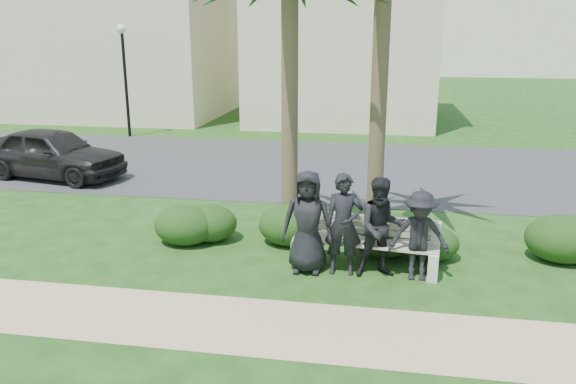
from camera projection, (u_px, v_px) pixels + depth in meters
name	position (u px, v px, depth m)	size (l,w,h in m)	color
ground	(321.00, 276.00, 9.50)	(160.00, 160.00, 0.00)	#183D11
footpath	(306.00, 330.00, 7.80)	(30.00, 1.60, 0.01)	tan
asphalt_street	(350.00, 168.00, 17.09)	(160.00, 8.00, 0.01)	#2D2D30
stucco_bldg_left	(120.00, 39.00, 27.50)	(10.40, 8.40, 7.30)	beige
stucco_bldg_right	(344.00, 40.00, 25.73)	(8.40, 8.40, 7.30)	beige
street_lamp	(124.00, 61.00, 21.53)	(0.36, 0.36, 4.29)	black
park_bench	(365.00, 246.00, 9.75)	(2.57, 0.86, 0.88)	#AFA693
man_a	(308.00, 222.00, 9.50)	(0.87, 0.57, 1.78)	black
man_b	(344.00, 225.00, 9.42)	(0.64, 0.42, 1.75)	black
man_c	(382.00, 228.00, 9.32)	(0.83, 0.65, 1.71)	black
man_d	(419.00, 236.00, 9.22)	(0.98, 0.57, 1.52)	black
hedge_a	(208.00, 222.00, 11.09)	(1.15, 0.95, 0.75)	#16320E
hedge_b	(185.00, 224.00, 10.91)	(1.20, 0.99, 0.79)	#16320E
hedge_c	(290.00, 224.00, 10.89)	(1.23, 1.02, 0.80)	#16320E
hedge_d	(384.00, 233.00, 10.35)	(1.29, 1.07, 0.84)	#16320E
hedge_e	(432.00, 242.00, 10.17)	(0.98, 0.81, 0.64)	#16320E
hedge_f	(564.00, 237.00, 10.07)	(1.34, 1.11, 0.87)	#16320E
car_a	(53.00, 153.00, 15.78)	(1.69, 4.19, 1.43)	black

